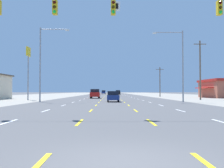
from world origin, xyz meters
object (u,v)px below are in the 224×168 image
suv_inner_right_mid (118,92)px  sedan_far_left_midfar (95,93)px  hatchback_center_turn_nearest (113,96)px  suv_inner_left_far (104,92)px  streetlight_left_row_0 (43,59)px  streetlight_right_row_0 (180,61)px  pole_sign_left_row_1 (28,61)px  suv_inner_left_near (95,94)px

suv_inner_right_mid → sedan_far_left_midfar: (-10.44, 8.58, -0.27)m
hatchback_center_turn_nearest → suv_inner_left_far: suv_inner_left_far is taller
streetlight_left_row_0 → hatchback_center_turn_nearest: bearing=3.0°
suv_inner_right_mid → suv_inner_left_far: size_ratio=1.00×
suv_inner_right_mid → suv_inner_left_far: same height
hatchback_center_turn_nearest → suv_inner_left_far: size_ratio=0.80×
streetlight_left_row_0 → streetlight_right_row_0: bearing=0.0°
suv_inner_right_mid → streetlight_right_row_0: (6.40, -75.12, 4.87)m
suv_inner_left_far → pole_sign_left_row_1: bearing=-97.1°
suv_inner_left_far → suv_inner_right_mid: bearing=-72.3°
hatchback_center_turn_nearest → suv_inner_left_far: bearing=92.2°
suv_inner_left_far → streetlight_left_row_0: (-6.30, -96.33, 5.06)m
suv_inner_right_mid → suv_inner_left_far: (-6.77, 21.21, 0.00)m
sedan_far_left_midfar → hatchback_center_turn_nearest: bearing=-85.0°
pole_sign_left_row_1 → streetlight_right_row_0: 25.58m
suv_inner_right_mid → pole_sign_left_row_1: 69.42m
suv_inner_left_near → streetlight_left_row_0: (-6.34, -18.81, 5.06)m
sedan_far_left_midfar → pole_sign_left_row_1: bearing=-95.6°
pole_sign_left_row_1 → hatchback_center_turn_nearest: bearing=-27.8°
suv_inner_left_near → streetlight_right_row_0: size_ratio=0.48×
suv_inner_right_mid → streetlight_right_row_0: 75.55m
hatchback_center_turn_nearest → suv_inner_left_near: suv_inner_left_near is taller
suv_inner_left_near → pole_sign_left_row_1: 16.33m
suv_inner_right_mid → sedan_far_left_midfar: bearing=140.6°
suv_inner_left_near → pole_sign_left_row_1: (-11.06, -10.54, 5.77)m
hatchback_center_turn_nearest → pole_sign_left_row_1: 17.66m
suv_inner_left_far → pole_sign_left_row_1: (-11.02, -88.07, 5.77)m
suv_inner_right_mid → pole_sign_left_row_1: bearing=-104.9°
hatchback_center_turn_nearest → streetlight_right_row_0: size_ratio=0.38×
hatchback_center_turn_nearest → streetlight_right_row_0: streetlight_right_row_0 is taller
suv_inner_left_far → pole_sign_left_row_1: size_ratio=0.53×
streetlight_left_row_0 → streetlight_right_row_0: streetlight_left_row_0 is taller
hatchback_center_turn_nearest → sedan_far_left_midfar: bearing=95.0°
suv_inner_left_near → streetlight_left_row_0: streetlight_left_row_0 is taller
hatchback_center_turn_nearest → pole_sign_left_row_1: pole_sign_left_row_1 is taller
suv_inner_right_mid → streetlight_left_row_0: 76.42m
suv_inner_left_near → suv_inner_right_mid: same height
pole_sign_left_row_1 → streetlight_left_row_0: 9.54m
suv_inner_left_near → pole_sign_left_row_1: bearing=-136.4°
pole_sign_left_row_1 → streetlight_right_row_0: streetlight_right_row_0 is taller
hatchback_center_turn_nearest → suv_inner_right_mid: 74.67m
suv_inner_left_near → suv_inner_left_far: bearing=90.0°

